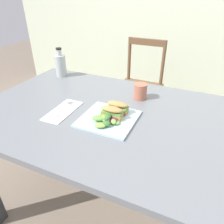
{
  "coord_description": "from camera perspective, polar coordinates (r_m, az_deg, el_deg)",
  "views": [
    {
      "loc": [
        0.32,
        -0.9,
        1.26
      ],
      "look_at": [
        -0.03,
        -0.12,
        0.76
      ],
      "focal_mm": 33.56,
      "sensor_mm": 36.0,
      "label": 1
    }
  ],
  "objects": [
    {
      "name": "sandwich_half_back",
      "position": [
        1.0,
        1.53,
        1.39
      ],
      "size": [
        0.1,
        0.05,
        0.06
      ],
      "color": "tan",
      "rests_on": "plate_lunch"
    },
    {
      "name": "fork_on_napkin",
      "position": [
        1.08,
        -12.78,
        0.94
      ],
      "size": [
        0.04,
        0.19,
        0.0
      ],
      "color": "silver",
      "rests_on": "napkin_folded"
    },
    {
      "name": "sandwich_half_front",
      "position": [
        0.95,
        -0.03,
        -0.02
      ],
      "size": [
        0.1,
        0.05,
        0.06
      ],
      "color": "tan",
      "rests_on": "plate_lunch"
    },
    {
      "name": "bottle_cold_brew",
      "position": [
        1.5,
        -13.78,
        11.99
      ],
      "size": [
        0.07,
        0.07,
        0.19
      ],
      "color": "black",
      "rests_on": "dining_table"
    },
    {
      "name": "chair_wooden_far",
      "position": [
        2.07,
        7.52,
        6.97
      ],
      "size": [
        0.41,
        0.41,
        0.87
      ],
      "color": "brown",
      "rests_on": "ground"
    },
    {
      "name": "dining_table",
      "position": [
        1.12,
        -3.66,
        -5.05
      ],
      "size": [
        1.23,
        0.86,
        0.74
      ],
      "color": "slate",
      "rests_on": "ground"
    },
    {
      "name": "plate_lunch",
      "position": [
        0.97,
        -0.97,
        -1.86
      ],
      "size": [
        0.25,
        0.25,
        0.01
      ],
      "primitive_type": "cube",
      "color": "silver",
      "rests_on": "dining_table"
    },
    {
      "name": "napkin_folded",
      "position": [
        1.07,
        -13.2,
        0.34
      ],
      "size": [
        0.11,
        0.23,
        0.0
      ],
      "primitive_type": "cube",
      "rotation": [
        0.0,
        0.0,
        0.02
      ],
      "color": "white",
      "rests_on": "dining_table"
    },
    {
      "name": "cup_extra_side",
      "position": [
        1.15,
        7.72,
        5.59
      ],
      "size": [
        0.07,
        0.07,
        0.08
      ],
      "primitive_type": "cylinder",
      "color": "#B2664C",
      "rests_on": "dining_table"
    },
    {
      "name": "salad_mixed_greens",
      "position": [
        0.93,
        -1.64,
        -1.96
      ],
      "size": [
        0.14,
        0.15,
        0.03
      ],
      "color": "#3D7033",
      "rests_on": "plate_lunch"
    },
    {
      "name": "ground_plane",
      "position": [
        1.58,
        2.93,
        -22.44
      ],
      "size": [
        8.91,
        8.91,
        0.0
      ],
      "primitive_type": "plane",
      "color": "#7A6B5B"
    }
  ]
}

